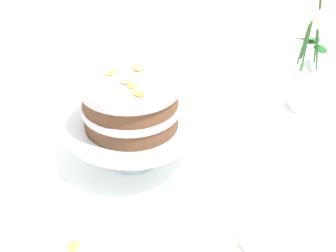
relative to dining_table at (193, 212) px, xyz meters
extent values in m
cube|color=white|center=(0.00, 0.02, 0.08)|extent=(1.40, 1.00, 0.03)
cylinder|color=brown|center=(0.60, 0.42, -0.29)|extent=(0.06, 0.06, 0.71)
cube|color=white|center=(-0.10, 0.11, 0.09)|extent=(0.33, 0.33, 0.00)
cylinder|color=silver|center=(-0.10, 0.11, 0.10)|extent=(0.11, 0.11, 0.01)
cylinder|color=silver|center=(-0.10, 0.11, 0.14)|extent=(0.03, 0.03, 0.07)
cylinder|color=silver|center=(-0.10, 0.11, 0.18)|extent=(0.29, 0.29, 0.01)
cylinder|color=brown|center=(-0.10, 0.11, 0.21)|extent=(0.20, 0.20, 0.04)
cylinder|color=beige|center=(-0.10, 0.11, 0.23)|extent=(0.21, 0.21, 0.02)
cylinder|color=brown|center=(-0.10, 0.11, 0.26)|extent=(0.20, 0.20, 0.04)
cylinder|color=beige|center=(-0.10, 0.11, 0.29)|extent=(0.21, 0.21, 0.02)
ellipsoid|color=orange|center=(-0.11, 0.09, 0.30)|extent=(0.03, 0.03, 0.00)
ellipsoid|color=#E56B51|center=(-0.07, 0.15, 0.30)|extent=(0.03, 0.02, 0.01)
ellipsoid|color=#E56B51|center=(-0.11, 0.11, 0.30)|extent=(0.04, 0.03, 0.00)
ellipsoid|color=orange|center=(-0.10, 0.05, 0.30)|extent=(0.03, 0.03, 0.01)
ellipsoid|color=yellow|center=(-0.07, 0.16, 0.30)|extent=(0.03, 0.03, 0.01)
ellipsoid|color=yellow|center=(-0.13, 0.16, 0.30)|extent=(0.03, 0.03, 0.01)
cylinder|color=silver|center=(0.38, 0.19, 0.13)|extent=(0.07, 0.07, 0.08)
cone|color=silver|center=(0.38, 0.19, 0.20)|extent=(0.11, 0.11, 0.06)
cylinder|color=#2D6028|center=(0.40, 0.19, 0.31)|extent=(0.02, 0.01, 0.20)
ellipsoid|color=#236B2D|center=(0.40, 0.20, 0.27)|extent=(0.05, 0.03, 0.01)
cylinder|color=#2D6028|center=(0.38, 0.21, 0.27)|extent=(0.01, 0.03, 0.12)
sphere|color=beige|center=(0.38, 0.22, 0.33)|extent=(0.04, 0.04, 0.04)
cylinder|color=#2D6028|center=(0.37, 0.20, 0.27)|extent=(0.02, 0.01, 0.12)
sphere|color=white|center=(0.36, 0.20, 0.33)|extent=(0.04, 0.04, 0.04)
ellipsoid|color=#236B2D|center=(0.38, 0.21, 0.28)|extent=(0.05, 0.04, 0.01)
cylinder|color=#2D6028|center=(0.36, 0.17, 0.29)|extent=(0.03, 0.02, 0.15)
sphere|color=beige|center=(0.35, 0.17, 0.37)|extent=(0.04, 0.04, 0.04)
cylinder|color=#2D6028|center=(0.39, 0.17, 0.28)|extent=(0.01, 0.03, 0.13)
sphere|color=beige|center=(0.39, 0.16, 0.34)|extent=(0.05, 0.05, 0.05)
ellipsoid|color=#236B2D|center=(0.39, 0.16, 0.27)|extent=(0.03, 0.05, 0.02)
cylinder|color=white|center=(0.04, -0.22, 0.09)|extent=(0.13, 0.13, 0.01)
cylinder|color=white|center=(0.04, -0.22, 0.12)|extent=(0.07, 0.07, 0.05)
torus|color=white|center=(0.08, -0.22, 0.12)|extent=(0.03, 0.01, 0.03)
ellipsoid|color=yellow|center=(-0.28, -0.10, 0.09)|extent=(0.04, 0.04, 0.01)
camera|label=1|loc=(-0.36, -0.83, 0.83)|focal=57.62mm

